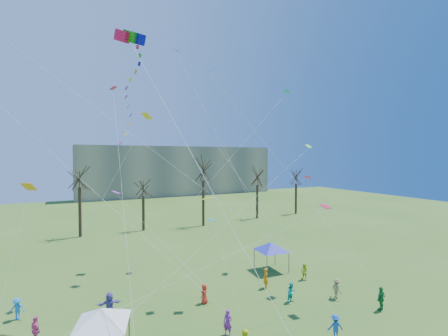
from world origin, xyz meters
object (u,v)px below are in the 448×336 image
distant_building (177,170)px  canopy_tent_blue (271,246)px  big_box_kite (135,96)px  canopy_tent_white (102,316)px

distant_building → canopy_tent_blue: (-12.29, -69.54, -4.99)m
distant_building → big_box_kite: size_ratio=2.47×
canopy_tent_white → canopy_tent_blue: 18.61m
distant_building → canopy_tent_white: 82.59m
big_box_kite → canopy_tent_blue: bearing=11.2°
distant_building → canopy_tent_white: bearing=-110.8°
canopy_tent_white → canopy_tent_blue: size_ratio=1.00×
big_box_kite → canopy_tent_blue: size_ratio=6.14×
distant_building → canopy_tent_blue: bearing=-100.0°
canopy_tent_blue → big_box_kite: bearing=-168.8°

